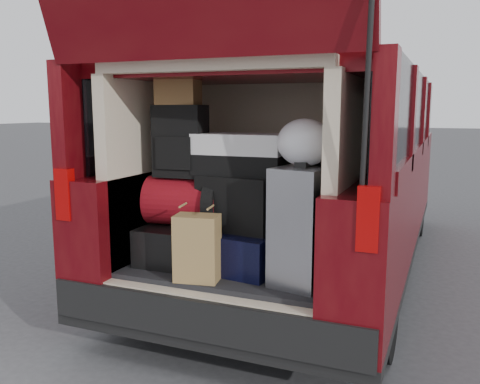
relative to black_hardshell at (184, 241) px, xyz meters
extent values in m
plane|color=#37373A|center=(0.36, -0.17, -0.67)|extent=(80.00, 80.00, 0.00)
cylinder|color=black|center=(-0.46, 0.23, -0.35)|extent=(0.24, 0.64, 0.64)
cylinder|color=black|center=(1.18, 0.23, -0.35)|extent=(0.24, 0.64, 0.64)
cylinder|color=black|center=(-0.46, 3.53, -0.35)|extent=(0.24, 0.64, 0.64)
cylinder|color=black|center=(1.18, 3.53, -0.35)|extent=(0.24, 0.64, 0.64)
cube|color=black|center=(0.36, 1.90, -0.41)|extent=(1.90, 4.85, 0.08)
cube|color=#4D040A|center=(-0.42, 1.90, 0.03)|extent=(0.33, 4.85, 0.80)
cube|color=#4D040A|center=(1.15, 1.90, 0.03)|extent=(0.33, 4.85, 0.80)
cube|color=#4D040A|center=(0.36, 1.90, 1.06)|extent=(1.82, 4.46, 0.10)
cube|color=black|center=(-0.52, 1.80, 0.77)|extent=(0.12, 4.25, 0.68)
cube|color=black|center=(1.24, 1.80, 0.77)|extent=(0.12, 4.25, 0.68)
cube|color=black|center=(0.36, -0.46, -0.27)|extent=(1.86, 0.16, 0.22)
cube|color=#990505|center=(-0.50, -0.50, 0.35)|extent=(0.10, 0.06, 0.30)
cube|color=#990505|center=(1.22, -0.50, 0.35)|extent=(0.10, 0.06, 0.30)
cube|color=black|center=(0.36, 0.10, -0.15)|extent=(1.24, 1.05, 0.06)
cube|color=beige|center=(-0.30, 0.10, 0.46)|extent=(0.08, 1.05, 1.15)
cube|color=beige|center=(1.02, 0.10, 0.46)|extent=(0.08, 1.05, 1.15)
cube|color=beige|center=(0.36, 0.66, 0.46)|extent=(1.34, 0.06, 1.15)
cube|color=beige|center=(0.36, 0.10, 1.06)|extent=(1.34, 1.05, 0.06)
cylinder|color=black|center=(1.20, -0.57, 0.98)|extent=(0.02, 0.90, 0.76)
cube|color=black|center=(0.36, 0.10, -0.39)|extent=(1.24, 1.05, 0.55)
cube|color=black|center=(0.00, 0.00, 0.00)|extent=(0.44, 0.59, 0.23)
cube|color=black|center=(0.44, 0.00, 0.00)|extent=(0.50, 0.59, 0.23)
cube|color=silver|center=(0.84, -0.12, 0.21)|extent=(0.34, 0.47, 0.65)
cube|color=olive|center=(0.27, -0.33, 0.07)|extent=(0.27, 0.20, 0.38)
cube|color=maroon|center=(0.03, -0.02, 0.27)|extent=(0.51, 0.36, 0.31)
cube|color=black|center=(0.39, -0.01, 0.28)|extent=(0.49, 0.33, 0.33)
cube|color=black|center=(0.00, -0.02, 0.64)|extent=(0.32, 0.21, 0.44)
cube|color=silver|center=(0.38, 0.03, 0.57)|extent=(0.55, 0.29, 0.25)
cube|color=brown|center=(-0.01, -0.02, 0.98)|extent=(0.28, 0.24, 0.22)
ellipsoid|color=white|center=(0.82, -0.12, 0.66)|extent=(0.30, 0.28, 0.26)
camera|label=1|loc=(1.54, -2.78, 0.84)|focal=38.00mm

